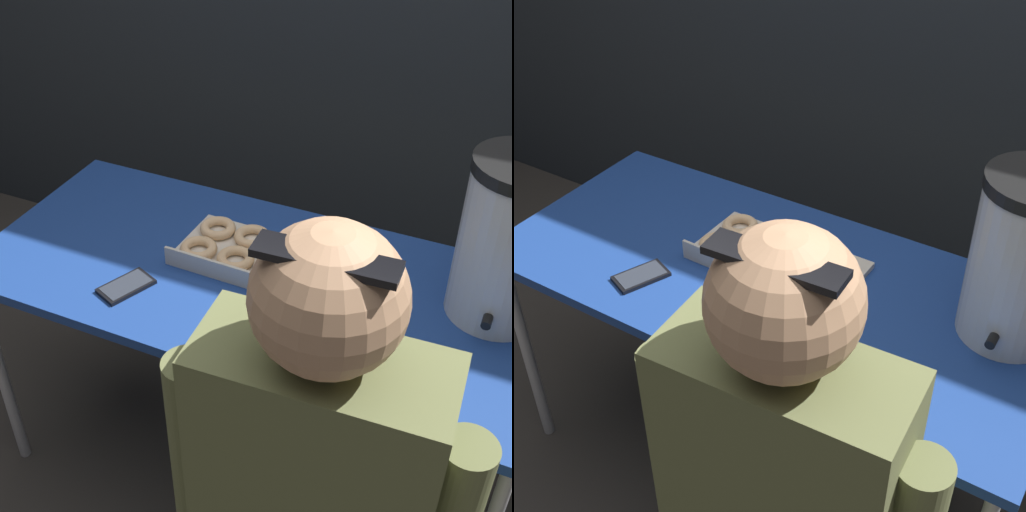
{
  "view_description": "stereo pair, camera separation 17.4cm",
  "coord_description": "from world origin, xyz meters",
  "views": [
    {
      "loc": [
        0.58,
        -1.27,
        1.82
      ],
      "look_at": [
        -0.0,
        0.0,
        0.78
      ],
      "focal_mm": 50.0,
      "sensor_mm": 36.0,
      "label": 1
    },
    {
      "loc": [
        0.73,
        -1.19,
        1.82
      ],
      "look_at": [
        -0.0,
        0.0,
        0.78
      ],
      "focal_mm": 50.0,
      "sensor_mm": 36.0,
      "label": 2
    }
  ],
  "objects": [
    {
      "name": "donut_box",
      "position": [
        -0.03,
        0.05,
        0.74
      ],
      "size": [
        0.44,
        0.24,
        0.05
      ],
      "rotation": [
        0.0,
        0.0,
        -0.02
      ],
      "color": "beige",
      "rests_on": "folding_table"
    },
    {
      "name": "cell_phone",
      "position": [
        -0.27,
        -0.18,
        0.73
      ],
      "size": [
        0.12,
        0.15,
        0.01
      ],
      "rotation": [
        0.0,
        0.0,
        -0.4
      ],
      "color": "black",
      "rests_on": "folding_table"
    },
    {
      "name": "folding_table",
      "position": [
        0.0,
        0.0,
        0.67
      ],
      "size": [
        1.43,
        0.65,
        0.72
      ],
      "color": "navy",
      "rests_on": "ground"
    },
    {
      "name": "ground_plane",
      "position": [
        0.0,
        0.0,
        0.0
      ],
      "size": [
        12.0,
        12.0,
        0.0
      ],
      "primitive_type": "plane",
      "color": "#3D3833"
    },
    {
      "name": "coffee_urn",
      "position": [
        0.55,
        0.11,
        0.92
      ],
      "size": [
        0.22,
        0.25,
        0.42
      ],
      "color": "silver",
      "rests_on": "folding_table"
    }
  ]
}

